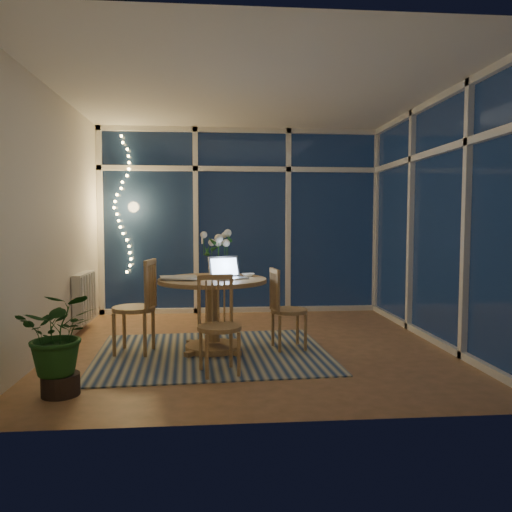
% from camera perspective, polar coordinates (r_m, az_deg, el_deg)
% --- Properties ---
extents(floor, '(4.00, 4.00, 0.00)m').
position_cam_1_polar(floor, '(5.29, -0.30, -10.21)').
color(floor, brown).
rests_on(floor, ground).
extents(ceiling, '(4.00, 4.00, 0.00)m').
position_cam_1_polar(ceiling, '(5.29, -0.31, 18.26)').
color(ceiling, silver).
rests_on(ceiling, wall_back).
extents(wall_back, '(4.00, 0.04, 2.60)m').
position_cam_1_polar(wall_back, '(7.12, -1.60, 4.02)').
color(wall_back, white).
rests_on(wall_back, floor).
extents(wall_front, '(4.00, 0.04, 2.60)m').
position_cam_1_polar(wall_front, '(3.14, 2.65, 4.04)').
color(wall_front, white).
rests_on(wall_front, floor).
extents(wall_left, '(0.04, 4.00, 2.60)m').
position_cam_1_polar(wall_left, '(5.35, -22.23, 3.73)').
color(wall_left, white).
rests_on(wall_left, floor).
extents(wall_right, '(0.04, 4.00, 2.60)m').
position_cam_1_polar(wall_right, '(5.65, 20.41, 3.77)').
color(wall_right, white).
rests_on(wall_right, floor).
extents(window_wall_back, '(4.00, 0.10, 2.60)m').
position_cam_1_polar(window_wall_back, '(7.08, -1.58, 4.02)').
color(window_wall_back, white).
rests_on(window_wall_back, floor).
extents(window_wall_right, '(0.10, 4.00, 2.60)m').
position_cam_1_polar(window_wall_right, '(5.63, 20.04, 3.78)').
color(window_wall_right, white).
rests_on(window_wall_right, floor).
extents(radiator, '(0.10, 0.70, 0.58)m').
position_cam_1_polar(radiator, '(6.26, -19.03, -4.46)').
color(radiator, silver).
rests_on(radiator, wall_left).
extents(fairy_lights, '(0.24, 0.10, 1.85)m').
position_cam_1_polar(fairy_lights, '(7.10, -15.03, 5.70)').
color(fairy_lights, '#FDCC65').
rests_on(fairy_lights, window_wall_back).
extents(garden_patio, '(12.00, 6.00, 0.10)m').
position_cam_1_polar(garden_patio, '(10.24, 0.24, -3.62)').
color(garden_patio, black).
rests_on(garden_patio, ground).
extents(garden_fence, '(11.00, 0.08, 1.80)m').
position_cam_1_polar(garden_fence, '(10.62, -2.69, 1.85)').
color(garden_fence, '#341D12').
rests_on(garden_fence, ground).
extents(neighbour_roof, '(7.00, 3.00, 2.20)m').
position_cam_1_polar(neighbour_roof, '(13.66, -1.94, 7.79)').
color(neighbour_roof, '#33373E').
rests_on(neighbour_roof, ground).
extents(garden_shrubs, '(0.90, 0.90, 0.90)m').
position_cam_1_polar(garden_shrubs, '(8.56, -7.49, -1.72)').
color(garden_shrubs, black).
rests_on(garden_shrubs, ground).
extents(rug, '(2.32, 1.90, 0.01)m').
position_cam_1_polar(rug, '(4.99, -4.95, -11.00)').
color(rug, '#BCB899').
rests_on(rug, floor).
extents(dining_table, '(1.13, 1.13, 0.73)m').
position_cam_1_polar(dining_table, '(5.01, -4.98, -6.74)').
color(dining_table, '#966543').
rests_on(dining_table, floor).
extents(chair_left, '(0.50, 0.50, 0.94)m').
position_cam_1_polar(chair_left, '(5.02, -13.80, -5.58)').
color(chair_left, '#966543').
rests_on(chair_left, floor).
extents(chair_right, '(0.44, 0.44, 0.84)m').
position_cam_1_polar(chair_right, '(5.06, 3.79, -6.01)').
color(chair_right, '#966543').
rests_on(chair_right, floor).
extents(chair_front, '(0.47, 0.47, 0.85)m').
position_cam_1_polar(chair_front, '(4.25, -4.22, -7.87)').
color(chair_front, '#966543').
rests_on(chair_front, floor).
extents(laptop, '(0.42, 0.39, 0.24)m').
position_cam_1_polar(laptop, '(4.88, -3.04, -1.26)').
color(laptop, '#B5B5B9').
rests_on(laptop, dining_table).
extents(flower_vase, '(0.21, 0.21, 0.21)m').
position_cam_1_polar(flower_vase, '(5.23, -4.43, -1.07)').
color(flower_vase, white).
rests_on(flower_vase, dining_table).
extents(bowl, '(0.16, 0.16, 0.04)m').
position_cam_1_polar(bowl, '(5.10, -0.92, -2.16)').
color(bowl, silver).
rests_on(bowl, dining_table).
extents(newspapers, '(0.38, 0.30, 0.02)m').
position_cam_1_polar(newspapers, '(4.94, -8.43, -2.48)').
color(newspapers, silver).
rests_on(newspapers, dining_table).
extents(phone, '(0.14, 0.10, 0.01)m').
position_cam_1_polar(phone, '(4.89, -5.45, -2.59)').
color(phone, black).
rests_on(phone, dining_table).
extents(potted_plant, '(0.60, 0.54, 0.76)m').
position_cam_1_polar(potted_plant, '(4.03, -21.54, -9.44)').
color(potted_plant, '#1A491A').
rests_on(potted_plant, floor).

